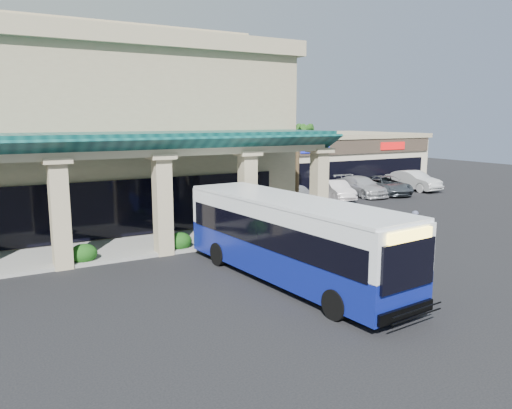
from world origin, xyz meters
TOP-DOWN VIEW (x-y plane):
  - ground at (0.00, 0.00)m, footprint 110.00×110.00m
  - main_building at (-8.00, 16.00)m, footprint 30.80×14.80m
  - arcade at (-8.00, 6.80)m, footprint 30.00×6.20m
  - strip_mall at (18.00, 24.00)m, footprint 22.50×12.50m
  - palm_0 at (8.50, 11.00)m, footprint 2.40×2.40m
  - palm_1 at (9.50, 14.00)m, footprint 2.40×2.40m
  - broadleaf_tree at (7.50, 19.00)m, footprint 2.60×2.60m
  - transit_bus at (-0.01, -1.00)m, footprint 3.74×11.92m
  - pedestrian at (8.18, 0.24)m, footprint 0.47×0.70m
  - car_silver at (10.23, 13.61)m, footprint 2.31×4.77m
  - car_white at (14.37, 14.04)m, footprint 2.77×4.81m
  - car_red at (17.34, 14.54)m, footprint 2.62×5.61m
  - car_gray at (19.87, 14.14)m, footprint 3.95×6.03m
  - car_extra at (23.67, 14.75)m, footprint 1.98×5.30m

SIDE VIEW (x-z plane):
  - ground at x=0.00m, z-range 0.00..0.00m
  - car_white at x=14.37m, z-range 0.00..1.50m
  - car_gray at x=19.87m, z-range 0.00..1.54m
  - car_silver at x=10.23m, z-range 0.00..1.57m
  - car_red at x=17.34m, z-range 0.00..1.59m
  - car_extra at x=23.67m, z-range 0.00..1.73m
  - pedestrian at x=8.18m, z-range 0.00..1.88m
  - transit_bus at x=-0.01m, z-range 0.00..3.28m
  - broadleaf_tree at x=7.50m, z-range 0.00..4.81m
  - strip_mall at x=18.00m, z-range 0.00..4.90m
  - arcade at x=-8.00m, z-range 0.00..5.70m
  - palm_1 at x=9.50m, z-range 0.00..5.80m
  - palm_0 at x=8.50m, z-range 0.00..6.60m
  - main_building at x=-8.00m, z-range 0.00..11.35m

